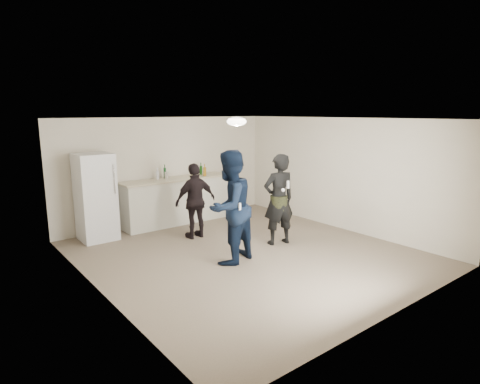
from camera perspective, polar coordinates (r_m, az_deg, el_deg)
floor at (r=7.66m, az=0.94°, el=-8.70°), size 6.00×6.00×0.00m
ceiling at (r=7.19m, az=1.00°, el=10.35°), size 6.00×6.00×0.00m
wall_back at (r=9.80m, az=-10.22°, el=3.11°), size 6.00×0.00×6.00m
wall_front at (r=5.41m, az=21.59°, el=-4.22°), size 6.00×0.00×6.00m
wall_left at (r=6.01m, az=-19.79°, el=-2.57°), size 0.00×6.00×6.00m
wall_right at (r=9.29m, az=14.23°, el=2.49°), size 0.00×6.00×6.00m
counter at (r=9.66m, az=-8.98°, el=-1.34°), size 2.60×0.56×1.05m
counter_top at (r=9.55m, az=-9.08°, el=1.85°), size 2.68×0.64×0.04m
fridge at (r=8.76m, az=-19.86°, el=-0.69°), size 0.70×0.70×1.80m
fridge_handle at (r=8.44m, az=-17.43°, el=1.79°), size 0.02×0.02×0.60m
ceiling_dome at (r=7.43m, az=-0.49°, el=10.00°), size 0.36×0.36×0.16m
shaker at (r=9.45m, az=-10.42°, el=2.35°), size 0.08×0.08×0.17m
man at (r=6.96m, az=-1.49°, el=-2.19°), size 1.15×1.01×1.99m
woman at (r=8.00m, az=5.52°, el=-1.07°), size 0.75×0.58×1.82m
camo_shorts at (r=8.01m, az=5.51°, el=-1.50°), size 0.34×0.34×0.28m
spectator at (r=8.43m, az=-6.34°, el=-1.27°), size 0.94×0.41×1.59m
remote_man at (r=6.73m, az=-0.06°, el=-2.19°), size 0.04×0.04×0.15m
nunchuk_man at (r=6.84m, az=0.58°, el=-2.56°), size 0.07×0.07×0.07m
remote_woman at (r=7.76m, az=6.85°, el=1.06°), size 0.04×0.04×0.15m
nunchuk_woman at (r=7.73m, az=6.15°, el=0.28°), size 0.07×0.07×0.07m
bottle_cluster at (r=9.71m, az=-7.75°, el=2.80°), size 1.24×0.36×0.25m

